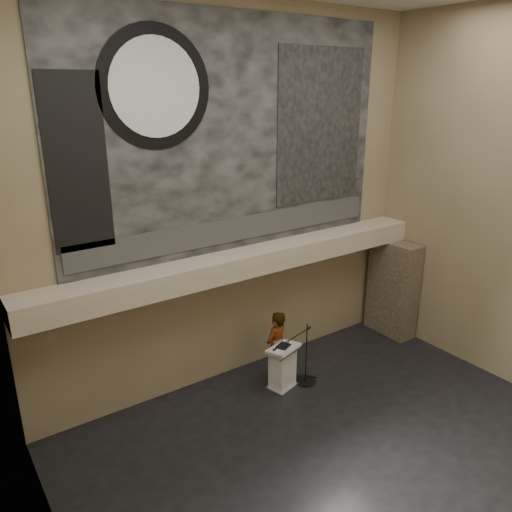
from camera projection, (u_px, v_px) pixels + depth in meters
floor at (352, 460)px, 9.48m from camera, size 10.00×10.00×0.00m
wall_back at (236, 202)px, 11.20m from camera, size 10.00×0.02×8.50m
wall_left at (46, 329)px, 5.39m from camera, size 0.02×8.00×8.50m
soffit at (246, 262)px, 11.31m from camera, size 10.00×0.80×0.50m
sprinkler_left at (184, 289)px, 10.50m from camera, size 0.04×0.04×0.06m
sprinkler_right at (311, 258)px, 12.39m from camera, size 0.04×0.04×0.06m
banner at (236, 137)px, 10.71m from camera, size 8.00×0.05×5.00m
banner_text_strip at (238, 229)px, 11.34m from camera, size 7.76×0.02×0.55m
banner_clock_rim at (155, 88)px, 9.38m from camera, size 2.30×0.02×2.30m
banner_clock_face at (156, 88)px, 9.36m from camera, size 1.84×0.02×1.84m
banner_building_print at (321, 127)px, 11.94m from camera, size 2.60×0.02×3.60m
banner_brick_print at (77, 164)px, 8.93m from camera, size 1.10×0.02×3.20m
stone_pier at (393, 288)px, 14.00m from camera, size 0.60×1.40×2.70m
lectern at (282, 368)px, 11.54m from camera, size 0.85×0.70×1.14m
binder at (283, 346)px, 11.35m from camera, size 0.40×0.36×0.04m
papers at (281, 349)px, 11.25m from camera, size 0.31×0.38×0.00m
speaker_person at (276, 347)px, 11.71m from camera, size 0.76×0.62×1.81m
mic_stand at (304, 374)px, 11.87m from camera, size 1.48×0.60×1.53m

